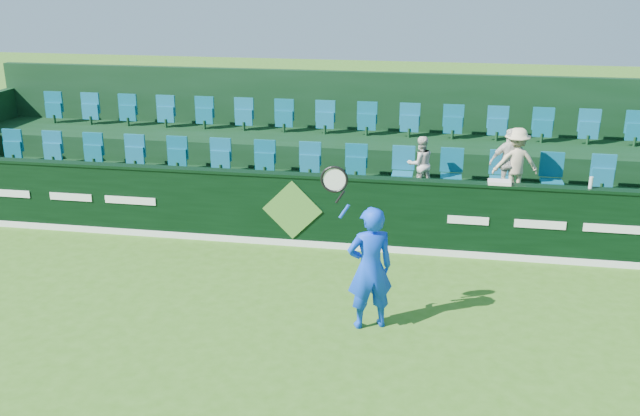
% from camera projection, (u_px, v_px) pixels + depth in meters
% --- Properties ---
extents(ground, '(60.00, 60.00, 0.00)m').
position_uv_depth(ground, '(231.00, 355.00, 9.40)').
color(ground, '#366818').
rests_on(ground, ground).
extents(sponsor_hoarding, '(16.00, 0.25, 1.35)m').
position_uv_depth(sponsor_hoarding, '(294.00, 209.00, 12.90)').
color(sponsor_hoarding, black).
rests_on(sponsor_hoarding, ground).
extents(stand_tier_front, '(16.00, 2.00, 0.80)m').
position_uv_depth(stand_tier_front, '(305.00, 204.00, 14.01)').
color(stand_tier_front, black).
rests_on(stand_tier_front, ground).
extents(stand_tier_back, '(16.00, 1.80, 1.30)m').
position_uv_depth(stand_tier_back, '(322.00, 166.00, 15.70)').
color(stand_tier_back, black).
rests_on(stand_tier_back, ground).
extents(stand_rear, '(16.00, 4.10, 2.60)m').
position_uv_depth(stand_rear, '(325.00, 137.00, 15.93)').
color(stand_rear, black).
rests_on(stand_rear, ground).
extents(seat_row_front, '(13.50, 0.50, 0.60)m').
position_uv_depth(seat_row_front, '(309.00, 165.00, 14.16)').
color(seat_row_front, '#0C5972').
rests_on(seat_row_front, stand_tier_front).
extents(seat_row_back, '(13.50, 0.50, 0.60)m').
position_uv_depth(seat_row_back, '(324.00, 121.00, 15.67)').
color(seat_row_back, '#0C5972').
rests_on(seat_row_back, stand_tier_back).
extents(tennis_player, '(1.14, 0.65, 2.44)m').
position_uv_depth(tennis_player, '(370.00, 267.00, 9.87)').
color(tennis_player, blue).
rests_on(tennis_player, ground).
extents(spectator_left, '(0.63, 0.57, 1.06)m').
position_uv_depth(spectator_left, '(420.00, 164.00, 13.36)').
color(spectator_left, silver).
rests_on(spectator_left, stand_tier_front).
extents(spectator_middle, '(0.79, 0.45, 1.26)m').
position_uv_depth(spectator_middle, '(509.00, 163.00, 13.06)').
color(spectator_middle, silver).
rests_on(spectator_middle, stand_tier_front).
extents(spectator_right, '(0.89, 0.60, 1.28)m').
position_uv_depth(spectator_right, '(516.00, 162.00, 13.04)').
color(spectator_right, beige).
rests_on(spectator_right, stand_tier_front).
extents(towel, '(0.38, 0.24, 0.06)m').
position_uv_depth(towel, '(499.00, 182.00, 12.08)').
color(towel, white).
rests_on(towel, sponsor_hoarding).
extents(drinks_bottle, '(0.06, 0.06, 0.20)m').
position_uv_depth(drinks_bottle, '(591.00, 183.00, 11.81)').
color(drinks_bottle, silver).
rests_on(drinks_bottle, sponsor_hoarding).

